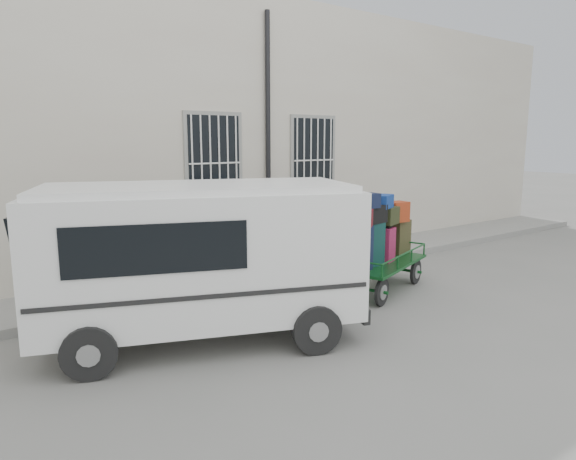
# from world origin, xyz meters

# --- Properties ---
(ground) EXTENTS (80.00, 80.00, 0.00)m
(ground) POSITION_xyz_m (0.00, 0.00, 0.00)
(ground) COLOR slate
(ground) RESTS_ON ground
(building) EXTENTS (24.00, 5.15, 6.00)m
(building) POSITION_xyz_m (0.00, 5.50, 3.00)
(building) COLOR beige
(building) RESTS_ON ground
(sidewalk) EXTENTS (24.00, 1.70, 0.15)m
(sidewalk) POSITION_xyz_m (0.00, 2.20, 0.07)
(sidewalk) COLOR gray
(sidewalk) RESTS_ON ground
(luggage_cart) EXTENTS (2.59, 1.67, 1.91)m
(luggage_cart) POSITION_xyz_m (1.39, -0.16, 0.99)
(luggage_cart) COLOR black
(luggage_cart) RESTS_ON ground
(van) EXTENTS (4.79, 3.32, 2.24)m
(van) POSITION_xyz_m (-2.44, -0.31, 1.29)
(van) COLOR white
(van) RESTS_ON ground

